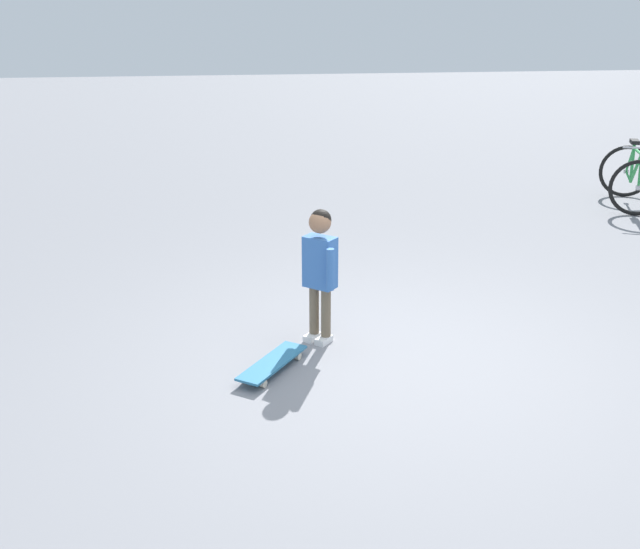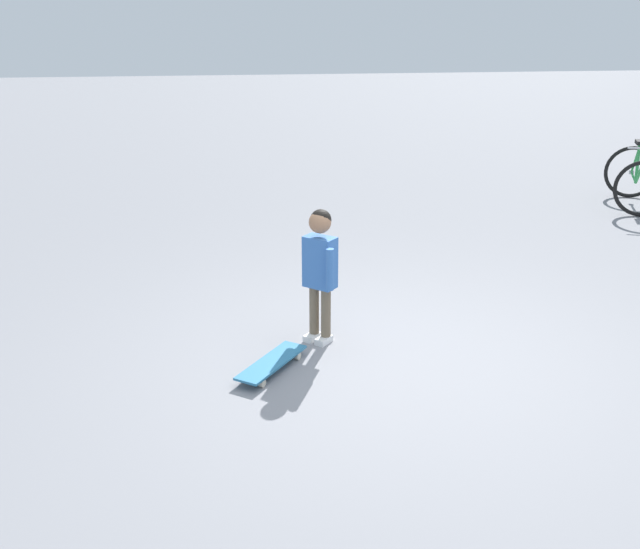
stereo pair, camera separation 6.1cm
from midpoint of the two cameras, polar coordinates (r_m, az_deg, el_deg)
ground_plane at (r=5.54m, az=6.50°, el=-6.90°), size 50.00×50.00×0.00m
child_person at (r=5.66m, az=0.30°, el=1.01°), size 0.28×0.39×1.06m
skateboard at (r=5.42m, az=-3.39°, el=-6.76°), size 0.56×0.67×0.07m
bicycle_near at (r=10.61m, az=23.23°, el=6.78°), size 1.05×1.26×0.85m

